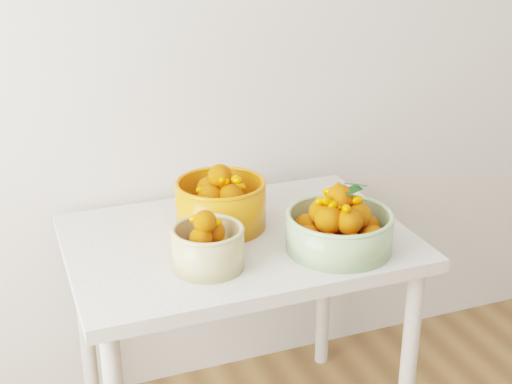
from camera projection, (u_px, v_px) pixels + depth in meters
table at (239, 265)px, 2.15m from camera, size 1.00×0.70×0.75m
bowl_cream at (208, 246)px, 1.92m from camera, size 0.23×0.23×0.17m
bowl_green at (339, 227)px, 2.01m from camera, size 0.40×0.40×0.20m
bowl_orange at (220, 203)px, 2.15m from camera, size 0.30×0.30×0.20m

